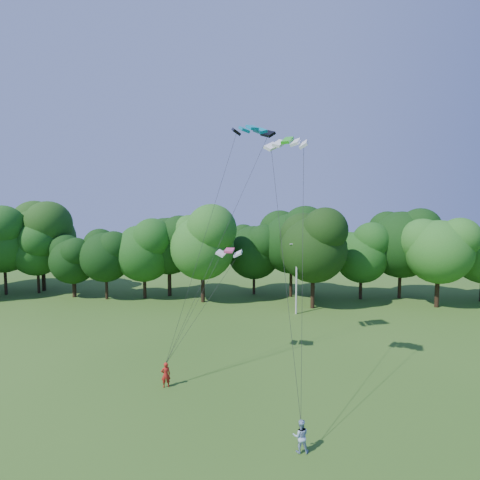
# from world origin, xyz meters

# --- Properties ---
(utility_pole) EXTENTS (1.65, 0.21, 8.23)m
(utility_pole) POSITION_xyz_m (3.71, 29.60, 4.23)
(utility_pole) COLOR #B8B9AF
(utility_pole) RESTS_ON ground
(kite_flyer_left) EXTENTS (0.74, 0.63, 1.71)m
(kite_flyer_left) POSITION_xyz_m (-5.85, 11.03, 0.85)
(kite_flyer_left) COLOR #B11E16
(kite_flyer_left) RESTS_ON ground
(kite_flyer_right) EXTENTS (0.84, 0.67, 1.65)m
(kite_flyer_right) POSITION_xyz_m (2.80, 5.13, 0.83)
(kite_flyer_right) COLOR #97AED2
(kite_flyer_right) RESTS_ON ground
(kite_teal) EXTENTS (3.48, 2.54, 0.66)m
(kite_teal) POSITION_xyz_m (-0.45, 16.45, 18.18)
(kite_teal) COLOR #05809B
(kite_teal) RESTS_ON ground
(kite_green) EXTENTS (2.81, 1.87, 0.61)m
(kite_green) POSITION_xyz_m (2.12, 10.98, 16.21)
(kite_green) COLOR green
(kite_green) RESTS_ON ground
(kite_pink) EXTENTS (2.04, 1.10, 0.32)m
(kite_pink) POSITION_xyz_m (-2.06, 15.22, 8.86)
(kite_pink) COLOR #E43F79
(kite_pink) RESTS_ON ground
(tree_back_west) EXTENTS (10.23, 10.23, 14.88)m
(tree_back_west) POSITION_xyz_m (-32.48, 38.09, 9.29)
(tree_back_west) COLOR black
(tree_back_west) RESTS_ON ground
(tree_back_center) EXTENTS (8.75, 8.75, 12.73)m
(tree_back_center) POSITION_xyz_m (5.80, 32.39, 7.95)
(tree_back_center) COLOR #342014
(tree_back_center) RESTS_ON ground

